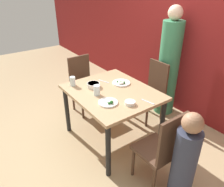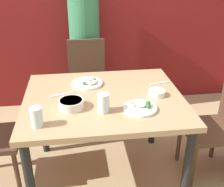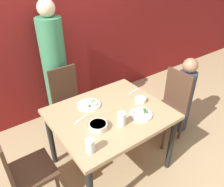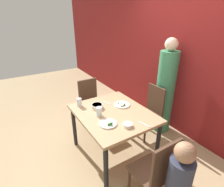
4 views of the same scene
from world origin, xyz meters
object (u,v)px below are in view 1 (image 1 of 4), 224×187
Objects in this scene: person_adult at (168,67)px; plate_rice_adult at (108,102)px; bowl_curry at (93,85)px; chair_adult_spot at (152,90)px; chair_child_spot at (162,148)px; person_child at (184,164)px; glass_water_tall at (73,81)px.

person_adult reaches higher than plate_rice_adult.
bowl_curry is (-0.15, -1.30, -0.01)m from person_adult.
chair_adult_spot is 1.03m from bowl_curry.
chair_child_spot is 5.46× the size of bowl_curry.
chair_child_spot is 0.28m from person_child.
person_adult reaches higher than bowl_curry.
glass_water_tall is at bearing -169.61° from person_child.
glass_water_tall is (-0.36, -1.50, 0.02)m from person_adult.
chair_adult_spot is at bearing 145.98° from person_child.
plate_rice_adult is (0.31, -1.05, 0.28)m from chair_adult_spot.
chair_adult_spot is 0.87× the size of person_child.
chair_adult_spot reaches higher than bowl_curry.
person_child is 6.24× the size of bowl_curry.
chair_child_spot is 0.78m from plate_rice_adult.
glass_water_tall reaches higher than bowl_curry.
chair_adult_spot is at bearing 72.91° from glass_water_tall.
chair_child_spot is 0.87× the size of person_child.
chair_child_spot is at bearing 14.66° from plate_rice_adult.
chair_child_spot is 1.20m from bowl_curry.
bowl_curry is at bearing 170.16° from plate_rice_adult.
bowl_curry is at bearing -84.95° from chair_child_spot.
chair_child_spot is 4.08× the size of plate_rice_adult.
glass_water_tall is at bearing -107.09° from chair_adult_spot.
chair_adult_spot is 5.46× the size of bowl_curry.
person_child is at bearing 10.39° from glass_water_tall.
glass_water_tall reaches higher than plate_rice_adult.
glass_water_tall is (-1.65, -0.30, 0.32)m from person_child.
person_child reaches higher than chair_child_spot.
person_adult is 1.31m from bowl_curry.
plate_rice_adult is at bearing 10.12° from glass_water_tall.
chair_adult_spot and chair_child_spot have the same top height.
person_adult is 1.61× the size of person_child.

